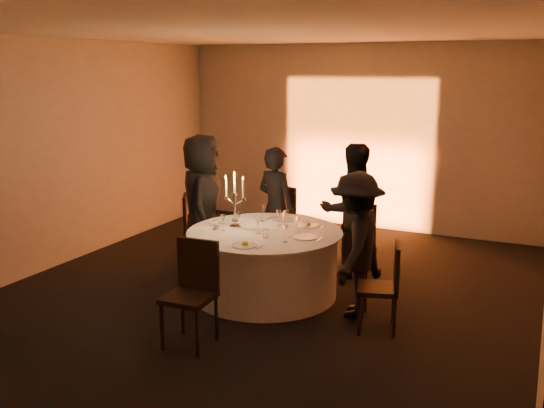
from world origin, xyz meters
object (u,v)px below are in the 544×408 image
at_px(chair_front, 193,286).
at_px(guest_back_right, 352,211).
at_px(guest_left, 202,202).
at_px(guest_back_left, 276,208).
at_px(guest_right, 356,245).
at_px(chair_left, 193,224).
at_px(chair_right, 385,282).
at_px(candelabra, 235,208).
at_px(banquet_table, 265,263).
at_px(chair_back_right, 359,233).
at_px(chair_back_left, 288,214).
at_px(coffee_cup, 217,227).

relative_size(chair_front, guest_back_right, 0.59).
xyz_separation_m(guest_left, guest_back_left, (0.88, 0.43, -0.08)).
relative_size(chair_front, guest_right, 0.65).
relative_size(chair_left, chair_front, 0.91).
relative_size(chair_right, guest_right, 0.59).
xyz_separation_m(chair_front, guest_back_right, (0.77, 2.52, 0.28)).
relative_size(guest_back_left, candelabra, 2.39).
distance_m(guest_back_left, candelabra, 1.02).
height_order(banquet_table, chair_back_right, chair_back_right).
height_order(guest_back_left, candelabra, guest_back_left).
relative_size(guest_right, candelabra, 2.32).
xyz_separation_m(chair_right, guest_back_left, (-1.85, 1.39, 0.29)).
bearing_deg(chair_back_left, chair_front, 110.24).
height_order(chair_right, coffee_cup, chair_right).
bearing_deg(chair_right, guest_back_right, -166.07).
xyz_separation_m(banquet_table, chair_right, (1.53, -0.38, 0.13)).
distance_m(chair_front, guest_right, 1.80).
distance_m(chair_front, coffee_cup, 1.37).
xyz_separation_m(guest_right, coffee_cup, (-1.67, -0.05, 0.02)).
height_order(chair_back_right, chair_front, chair_front).
relative_size(chair_back_right, guest_back_right, 0.53).
bearing_deg(chair_back_left, banquet_table, 118.14).
bearing_deg(banquet_table, guest_left, 154.47).
relative_size(chair_left, chair_back_left, 0.94).
xyz_separation_m(banquet_table, chair_left, (-1.47, 0.77, 0.13)).
relative_size(chair_left, guest_back_left, 0.57).
xyz_separation_m(chair_front, guest_back_left, (-0.24, 2.43, 0.24)).
relative_size(banquet_table, candelabra, 2.67).
bearing_deg(chair_left, guest_right, -138.85).
relative_size(banquet_table, guest_back_right, 1.06).
distance_m(guest_back_right, guest_right, 1.28).
relative_size(guest_back_right, coffee_cup, 15.49).
height_order(guest_back_right, candelabra, guest_back_right).
xyz_separation_m(chair_back_right, chair_front, (-0.80, -2.75, 0.06)).
bearing_deg(coffee_cup, chair_back_left, 86.97).
height_order(banquet_table, guest_back_right, guest_back_right).
relative_size(chair_left, candelabra, 1.36).
distance_m(chair_left, candelabra, 1.40).
distance_m(banquet_table, chair_right, 1.59).
height_order(chair_front, coffee_cup, chair_front).
distance_m(chair_back_left, guest_right, 2.40).
xyz_separation_m(guest_back_left, coffee_cup, (-0.22, -1.17, -0.01)).
height_order(chair_back_left, candelabra, candelabra).
relative_size(chair_front, guest_back_left, 0.62).
bearing_deg(chair_right, chair_back_right, -170.32).
distance_m(chair_back_left, chair_right, 2.87).
xyz_separation_m(chair_left, chair_back_right, (2.20, 0.54, -0.01)).
height_order(chair_back_left, guest_back_left, guest_back_left).
bearing_deg(guest_right, chair_front, -48.14).
xyz_separation_m(chair_back_left, chair_back_right, (1.17, -0.37, -0.04)).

